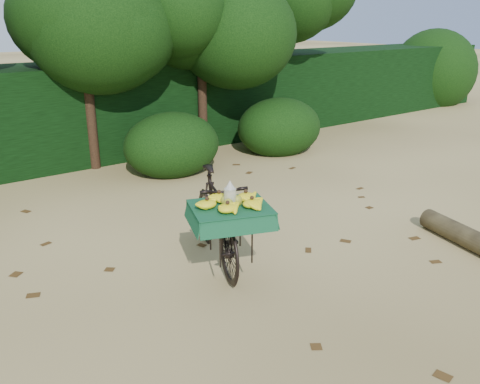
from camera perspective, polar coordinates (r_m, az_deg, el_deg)
ground at (r=5.11m, az=2.03°, el=-12.15°), size 80.00×80.00×0.00m
vendor_bicycle at (r=5.62m, az=-2.65°, el=-2.90°), size 1.21×1.91×1.07m
hedge_backdrop at (r=10.22m, az=-20.82°, el=8.05°), size 26.00×1.80×1.80m
tree_row at (r=9.16m, az=-24.12°, el=13.47°), size 14.50×2.00×4.00m
bush_clumps at (r=8.63m, az=-13.42°, el=3.85°), size 8.80×1.70×0.90m
leaf_litter at (r=5.56m, az=-2.22°, el=-9.31°), size 7.00×7.30×0.01m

